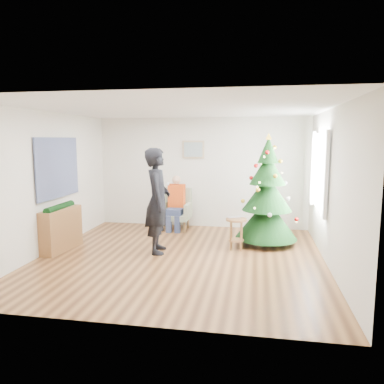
% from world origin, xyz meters
% --- Properties ---
extents(floor, '(5.00, 5.00, 0.00)m').
position_xyz_m(floor, '(0.00, 0.00, 0.00)').
color(floor, brown).
rests_on(floor, ground).
extents(ceiling, '(5.00, 5.00, 0.00)m').
position_xyz_m(ceiling, '(0.00, 0.00, 2.60)').
color(ceiling, white).
rests_on(ceiling, wall_back).
extents(wall_back, '(5.00, 0.00, 5.00)m').
position_xyz_m(wall_back, '(0.00, 2.50, 1.30)').
color(wall_back, silver).
rests_on(wall_back, floor).
extents(wall_front, '(5.00, 0.00, 5.00)m').
position_xyz_m(wall_front, '(0.00, -2.50, 1.30)').
color(wall_front, silver).
rests_on(wall_front, floor).
extents(wall_left, '(0.00, 5.00, 5.00)m').
position_xyz_m(wall_left, '(-2.50, 0.00, 1.30)').
color(wall_left, silver).
rests_on(wall_left, floor).
extents(wall_right, '(0.00, 5.00, 5.00)m').
position_xyz_m(wall_right, '(2.50, 0.00, 1.30)').
color(wall_right, silver).
rests_on(wall_right, floor).
extents(window_panel, '(0.04, 1.30, 1.40)m').
position_xyz_m(window_panel, '(2.47, 1.00, 1.50)').
color(window_panel, white).
rests_on(window_panel, wall_right).
extents(curtains, '(0.05, 1.75, 1.50)m').
position_xyz_m(curtains, '(2.44, 1.00, 1.50)').
color(curtains, white).
rests_on(curtains, wall_right).
extents(christmas_tree, '(1.23, 1.23, 2.22)m').
position_xyz_m(christmas_tree, '(1.51, 1.19, 1.00)').
color(christmas_tree, '#3F2816').
rests_on(christmas_tree, floor).
extents(stool, '(0.40, 0.40, 0.60)m').
position_xyz_m(stool, '(0.94, 0.70, 0.31)').
color(stool, brown).
rests_on(stool, floor).
extents(laptop, '(0.39, 0.35, 0.03)m').
position_xyz_m(laptop, '(0.94, 0.70, 0.61)').
color(laptop, silver).
rests_on(laptop, stool).
extents(armchair, '(0.71, 0.65, 0.96)m').
position_xyz_m(armchair, '(-0.53, 2.06, 0.35)').
color(armchair, gray).
rests_on(armchair, floor).
extents(seated_person, '(0.39, 0.55, 1.26)m').
position_xyz_m(seated_person, '(-0.53, 2.01, 0.64)').
color(seated_person, navy).
rests_on(seated_person, armchair).
extents(standing_man, '(0.59, 0.78, 1.94)m').
position_xyz_m(standing_man, '(-0.48, 0.26, 0.97)').
color(standing_man, black).
rests_on(standing_man, floor).
extents(game_controller, '(0.06, 0.13, 0.04)m').
position_xyz_m(game_controller, '(-0.27, 0.23, 1.29)').
color(game_controller, white).
rests_on(game_controller, standing_man).
extents(console, '(0.40, 1.03, 0.80)m').
position_xyz_m(console, '(-2.33, 0.06, 0.40)').
color(console, brown).
rests_on(console, floor).
extents(garland, '(0.14, 0.90, 0.14)m').
position_xyz_m(garland, '(-2.33, 0.06, 0.82)').
color(garland, black).
rests_on(garland, console).
extents(tapestry, '(0.03, 1.50, 1.15)m').
position_xyz_m(tapestry, '(-2.46, 0.30, 1.55)').
color(tapestry, black).
rests_on(tapestry, wall_left).
extents(framed_picture, '(0.52, 0.05, 0.42)m').
position_xyz_m(framed_picture, '(-0.20, 2.46, 1.85)').
color(framed_picture, tan).
rests_on(framed_picture, wall_back).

